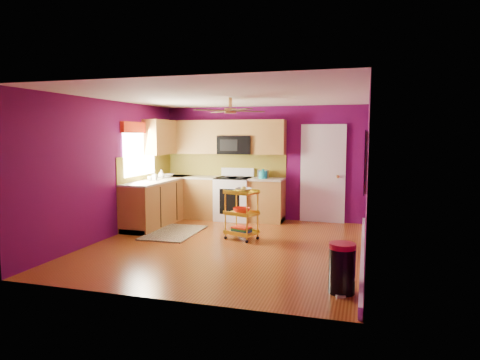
% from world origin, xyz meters
% --- Properties ---
extents(ground, '(5.00, 5.00, 0.00)m').
position_xyz_m(ground, '(0.00, 0.00, 0.00)').
color(ground, brown).
rests_on(ground, ground).
extents(room_envelope, '(4.54, 5.04, 2.52)m').
position_xyz_m(room_envelope, '(0.03, 0.00, 1.63)').
color(room_envelope, '#5C0A4D').
rests_on(room_envelope, ground).
extents(lower_cabinets, '(2.81, 2.31, 0.94)m').
position_xyz_m(lower_cabinets, '(-1.35, 1.82, 0.43)').
color(lower_cabinets, olive).
rests_on(lower_cabinets, ground).
extents(electric_range, '(0.76, 0.66, 1.13)m').
position_xyz_m(electric_range, '(-0.55, 2.17, 0.48)').
color(electric_range, white).
rests_on(electric_range, ground).
extents(upper_cabinetry, '(2.80, 2.30, 1.26)m').
position_xyz_m(upper_cabinetry, '(-1.24, 2.17, 1.80)').
color(upper_cabinetry, olive).
rests_on(upper_cabinetry, ground).
extents(left_window, '(0.08, 1.35, 1.08)m').
position_xyz_m(left_window, '(-2.22, 1.05, 1.74)').
color(left_window, white).
rests_on(left_window, ground).
extents(panel_door, '(0.95, 0.11, 2.15)m').
position_xyz_m(panel_door, '(1.35, 2.47, 1.02)').
color(panel_door, white).
rests_on(panel_door, ground).
extents(right_wall_art, '(0.04, 2.74, 1.04)m').
position_xyz_m(right_wall_art, '(2.23, -0.34, 1.44)').
color(right_wall_art, black).
rests_on(right_wall_art, ground).
extents(ceiling_fan, '(1.01, 1.01, 0.26)m').
position_xyz_m(ceiling_fan, '(0.00, 0.20, 2.29)').
color(ceiling_fan, '#BF8C3F').
rests_on(ceiling_fan, ground).
extents(shag_rug, '(0.90, 1.44, 0.02)m').
position_xyz_m(shag_rug, '(-1.26, 0.57, 0.01)').
color(shag_rug, black).
rests_on(shag_rug, ground).
extents(rolling_cart, '(0.64, 0.55, 0.97)m').
position_xyz_m(rolling_cart, '(0.12, 0.48, 0.50)').
color(rolling_cart, yellow).
rests_on(rolling_cart, ground).
extents(trash_can, '(0.41, 0.41, 0.60)m').
position_xyz_m(trash_can, '(1.99, -1.70, 0.30)').
color(trash_can, black).
rests_on(trash_can, ground).
extents(teal_kettle, '(0.18, 0.18, 0.21)m').
position_xyz_m(teal_kettle, '(0.12, 2.13, 1.02)').
color(teal_kettle, teal).
rests_on(teal_kettle, lower_cabinets).
extents(toaster, '(0.22, 0.15, 0.18)m').
position_xyz_m(toaster, '(0.08, 2.29, 1.03)').
color(toaster, beige).
rests_on(toaster, lower_cabinets).
extents(soap_bottle_a, '(0.08, 0.08, 0.18)m').
position_xyz_m(soap_bottle_a, '(-1.93, 1.11, 1.03)').
color(soap_bottle_a, '#EA3F72').
rests_on(soap_bottle_a, lower_cabinets).
extents(soap_bottle_b, '(0.14, 0.14, 0.18)m').
position_xyz_m(soap_bottle_b, '(-2.01, 1.58, 1.03)').
color(soap_bottle_b, white).
rests_on(soap_bottle_b, lower_cabinets).
extents(counter_dish, '(0.26, 0.26, 0.06)m').
position_xyz_m(counter_dish, '(-2.00, 1.89, 0.97)').
color(counter_dish, white).
rests_on(counter_dish, lower_cabinets).
extents(counter_cup, '(0.11, 0.11, 0.09)m').
position_xyz_m(counter_cup, '(-2.02, 1.09, 0.98)').
color(counter_cup, white).
rests_on(counter_cup, lower_cabinets).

